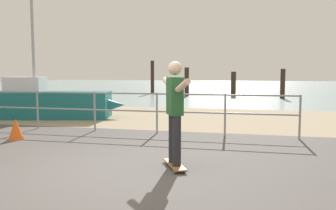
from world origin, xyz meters
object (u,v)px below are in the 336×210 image
(skateboarder, at_px, (175,106))
(traffic_cone, at_px, (16,130))
(skateboard, at_px, (175,165))
(sailboat, at_px, (49,103))

(skateboarder, distance_m, traffic_cone, 4.39)
(skateboard, xyz_separation_m, traffic_cone, (-4.06, 1.48, 0.18))
(skateboard, height_order, traffic_cone, traffic_cone)
(skateboard, bearing_deg, sailboat, 137.04)
(skateboard, distance_m, skateboarder, 0.95)
(skateboarder, xyz_separation_m, traffic_cone, (-4.06, 1.48, -0.77))
(traffic_cone, bearing_deg, skateboard, -20.02)
(skateboarder, relative_size, traffic_cone, 3.30)
(sailboat, relative_size, skateboarder, 3.07)
(skateboarder, bearing_deg, skateboard, 30.96)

